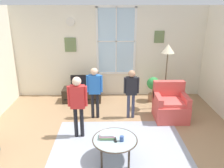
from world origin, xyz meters
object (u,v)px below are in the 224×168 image
object	(u,v)px
armchair	(170,106)
book_stack	(107,135)
coffee_table	(115,140)
person_black_shirt	(131,89)
tv_stand	(82,95)
potted_plant_by_window	(153,86)
person_blue_shirt	(95,87)
cup	(122,139)
floor_lamp	(168,55)
remote_near_books	(115,140)
television	(81,81)
person_red_shirt	(78,100)

from	to	relation	value
armchair	book_stack	world-z (taller)	armchair
coffee_table	person_black_shirt	size ratio (longest dim) A/B	0.66
tv_stand	potted_plant_by_window	bearing A→B (deg)	-1.02
armchair	person_blue_shirt	distance (m)	1.88
cup	person_black_shirt	size ratio (longest dim) A/B	0.08
cup	floor_lamp	size ratio (longest dim) A/B	0.05
book_stack	cup	size ratio (longest dim) A/B	2.82
tv_stand	remote_near_books	bearing A→B (deg)	-72.17
tv_stand	armchair	xyz separation A→B (m)	(2.25, -1.08, 0.13)
tv_stand	person_black_shirt	world-z (taller)	person_black_shirt
armchair	remote_near_books	xyz separation A→B (m)	(-1.39, -1.60, 0.11)
armchair	floor_lamp	xyz separation A→B (m)	(-0.02, 0.54, 1.12)
coffee_table	tv_stand	bearing A→B (deg)	107.97
television	coffee_table	xyz separation A→B (m)	(0.86, -2.64, -0.19)
person_black_shirt	person_red_shirt	distance (m)	1.42
armchair	potted_plant_by_window	world-z (taller)	armchair
television	remote_near_books	xyz separation A→B (m)	(0.86, -2.68, -0.16)
armchair	tv_stand	bearing A→B (deg)	154.34
person_red_shirt	floor_lamp	distance (m)	2.55
television	floor_lamp	xyz separation A→B (m)	(2.23, -0.54, 0.85)
coffee_table	remote_near_books	xyz separation A→B (m)	(0.00, -0.04, 0.04)
remote_near_books	book_stack	bearing A→B (deg)	148.04
television	book_stack	size ratio (longest dim) A/B	2.25
remote_near_books	person_red_shirt	size ratio (longest dim) A/B	0.11
coffee_table	remote_near_books	bearing A→B (deg)	-83.03
person_red_shirt	television	bearing A→B (deg)	94.18
remote_near_books	floor_lamp	world-z (taller)	floor_lamp
book_stack	floor_lamp	bearing A→B (deg)	53.70
television	book_stack	distance (m)	2.69
armchair	floor_lamp	size ratio (longest dim) A/B	0.50
potted_plant_by_window	television	bearing A→B (deg)	179.06
tv_stand	potted_plant_by_window	world-z (taller)	potted_plant_by_window
remote_near_books	person_black_shirt	world-z (taller)	person_black_shirt
coffee_table	remote_near_books	size ratio (longest dim) A/B	5.66
armchair	person_red_shirt	distance (m)	2.31
cup	coffee_table	bearing A→B (deg)	153.43
person_blue_shirt	cup	bearing A→B (deg)	-71.97
tv_stand	cup	bearing A→B (deg)	-70.20
person_red_shirt	floor_lamp	world-z (taller)	floor_lamp
cup	floor_lamp	xyz separation A→B (m)	(1.26, 2.16, 0.97)
tv_stand	cup	world-z (taller)	cup
coffee_table	person_black_shirt	distance (m)	1.70
potted_plant_by_window	person_blue_shirt	bearing A→B (deg)	-148.07
book_stack	person_red_shirt	world-z (taller)	person_red_shirt
television	person_blue_shirt	world-z (taller)	person_blue_shirt
cup	potted_plant_by_window	world-z (taller)	potted_plant_by_window
television	person_black_shirt	world-z (taller)	person_black_shirt
book_stack	potted_plant_by_window	bearing A→B (deg)	63.01
person_blue_shirt	coffee_table	bearing A→B (deg)	-75.12
cup	potted_plant_by_window	distance (m)	2.87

